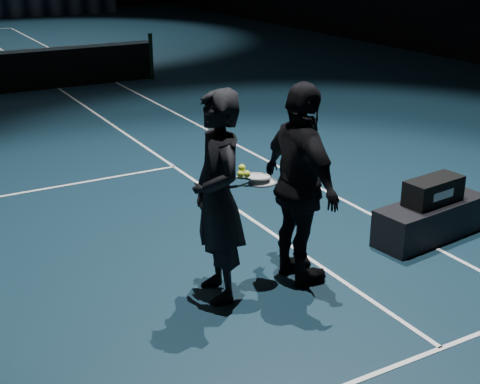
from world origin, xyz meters
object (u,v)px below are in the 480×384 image
object	(u,v)px
player_bench	(430,220)
racket_upper	(256,177)
tennis_balls	(243,172)
player_b	(301,186)
racket_lower	(263,183)
player_a	(218,197)
racket_bag	(433,191)

from	to	relation	value
player_bench	racket_upper	world-z (taller)	racket_upper
racket_upper	tennis_balls	size ratio (longest dim) A/B	5.67
player_bench	player_b	bearing A→B (deg)	175.93
racket_lower	tennis_balls	bearing A→B (deg)	178.53
racket_upper	tennis_balls	distance (m)	0.17
player_a	tennis_balls	world-z (taller)	player_a
player_bench	player_a	xyz separation A→B (m)	(-2.72, 0.03, 0.79)
racket_lower	racket_bag	bearing A→B (deg)	8.34
racket_upper	player_bench	bearing A→B (deg)	3.18
player_b	racket_upper	xyz separation A→B (m)	(-0.44, 0.10, 0.14)
player_bench	player_b	world-z (taller)	player_b
player_bench	player_a	size ratio (longest dim) A/B	0.72
player_a	player_b	world-z (taller)	same
racket_bag	racket_upper	xyz separation A→B (m)	(-2.32, 0.02, 0.57)
player_bench	racket_bag	distance (m)	0.36
player_a	player_b	distance (m)	0.85
racket_bag	racket_upper	size ratio (longest dim) A/B	1.06
racket_bag	player_b	size ratio (longest dim) A/B	0.36
player_b	racket_lower	bearing A→B (deg)	84.61
player_bench	racket_lower	size ratio (longest dim) A/B	2.12
racket_bag	racket_upper	distance (m)	2.38
player_b	racket_bag	bearing A→B (deg)	-85.28
racket_lower	player_b	bearing A→B (deg)	-0.00
racket_lower	player_a	bearing A→B (deg)	-180.00
racket_bag	racket_upper	bearing A→B (deg)	173.00
player_a	player_bench	bearing A→B (deg)	96.90
racket_upper	tennis_balls	world-z (taller)	tennis_balls
tennis_balls	player_b	bearing A→B (deg)	-8.17
tennis_balls	player_a	bearing A→B (deg)	173.43
player_a	tennis_balls	xyz separation A→B (m)	(0.25, -0.03, 0.21)
racket_bag	racket_lower	size ratio (longest dim) A/B	1.06
player_bench	racket_lower	xyz separation A→B (m)	(-2.27, -0.03, 0.87)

